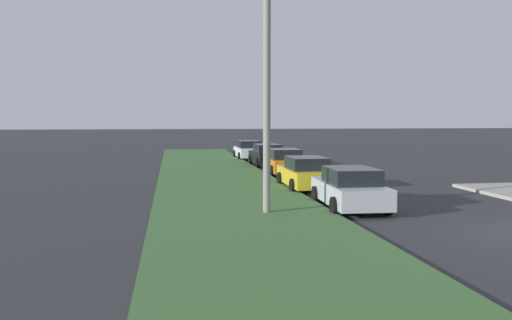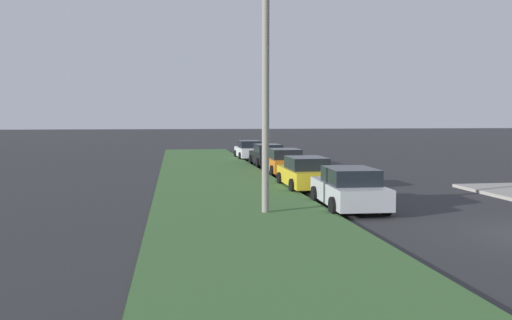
{
  "view_description": "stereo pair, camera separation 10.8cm",
  "coord_description": "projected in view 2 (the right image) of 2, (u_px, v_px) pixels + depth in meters",
  "views": [
    {
      "loc": [
        -12.39,
        10.07,
        3.18
      ],
      "look_at": [
        13.92,
        5.79,
        1.07
      ],
      "focal_mm": 36.5,
      "sensor_mm": 36.0,
      "label": 1
    },
    {
      "loc": [
        -12.41,
        9.97,
        3.18
      ],
      "look_at": [
        13.92,
        5.79,
        1.07
      ],
      "focal_mm": 36.5,
      "sensor_mm": 36.0,
      "label": 2
    }
  ],
  "objects": [
    {
      "name": "parked_car_white",
      "position": [
        249.0,
        150.0,
        41.01
      ],
      "size": [
        4.33,
        2.07,
        1.47
      ],
      "rotation": [
        0.0,
        0.0,
        0.02
      ],
      "color": "silver",
      "rests_on": "ground"
    },
    {
      "name": "streetlight",
      "position": [
        277.0,
        81.0,
        16.75
      ],
      "size": [
        0.94,
        2.84,
        7.5
      ],
      "color": "gray",
      "rests_on": "ground"
    },
    {
      "name": "parked_car_silver",
      "position": [
        349.0,
        189.0,
        18.37
      ],
      "size": [
        4.38,
        2.17,
        1.47
      ],
      "rotation": [
        0.0,
        0.0,
        -0.05
      ],
      "color": "#B2B5BA",
      "rests_on": "ground"
    },
    {
      "name": "parked_car_yellow",
      "position": [
        306.0,
        173.0,
        23.55
      ],
      "size": [
        4.31,
        2.04,
        1.47
      ],
      "rotation": [
        0.0,
        0.0,
        -0.01
      ],
      "color": "gold",
      "rests_on": "ground"
    },
    {
      "name": "parked_car_orange",
      "position": [
        284.0,
        162.0,
        29.86
      ],
      "size": [
        4.35,
        2.11,
        1.47
      ],
      "rotation": [
        0.0,
        0.0,
        -0.03
      ],
      "color": "orange",
      "rests_on": "ground"
    },
    {
      "name": "grass_median",
      "position": [
        225.0,
        191.0,
        22.65
      ],
      "size": [
        60.0,
        6.0,
        0.12
      ],
      "primitive_type": "cube",
      "color": "#3D6633",
      "rests_on": "ground"
    },
    {
      "name": "parked_car_black",
      "position": [
        268.0,
        155.0,
        35.26
      ],
      "size": [
        4.34,
        2.1,
        1.47
      ],
      "rotation": [
        0.0,
        0.0,
        0.02
      ],
      "color": "black",
      "rests_on": "ground"
    }
  ]
}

